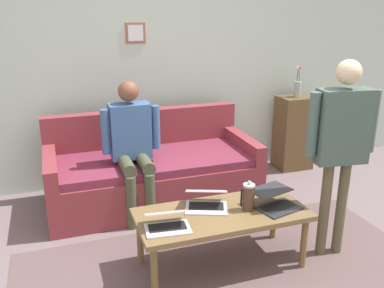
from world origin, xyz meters
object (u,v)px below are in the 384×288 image
(couch, at_px, (152,172))
(coffee_table, at_px, (222,218))
(laptop_center, at_px, (276,201))
(flower_vase, at_px, (298,88))
(laptop_left, at_px, (206,202))
(laptop_right, at_px, (167,223))
(person_standing, at_px, (341,135))
(person_seated, at_px, (132,142))
(side_shelf, at_px, (294,133))
(french_press, at_px, (249,197))

(couch, bearing_deg, coffee_table, 99.60)
(coffee_table, distance_m, laptop_center, 0.44)
(laptop_center, height_order, flower_vase, flower_vase)
(laptop_left, bearing_deg, laptop_right, 29.48)
(laptop_left, relative_size, flower_vase, 1.08)
(coffee_table, xyz_separation_m, person_standing, (-0.90, 0.12, 0.59))
(laptop_center, relative_size, person_seated, 0.31)
(side_shelf, distance_m, person_standing, 1.99)
(laptop_right, bearing_deg, couch, -99.41)
(couch, distance_m, person_standing, 1.95)
(person_standing, bearing_deg, flower_vase, -112.84)
(side_shelf, bearing_deg, french_press, 49.09)
(couch, bearing_deg, person_seated, 44.45)
(laptop_center, distance_m, side_shelf, 2.08)
(laptop_left, relative_size, person_seated, 0.31)
(couch, xyz_separation_m, person_standing, (-1.12, 1.43, 0.70))
(french_press, bearing_deg, laptop_right, 5.91)
(couch, distance_m, laptop_left, 1.21)
(laptop_left, xyz_separation_m, person_seated, (0.37, -0.96, 0.23))
(laptop_right, height_order, person_standing, person_standing)
(laptop_left, xyz_separation_m, person_standing, (-0.98, 0.24, 0.50))
(laptop_left, xyz_separation_m, laptop_center, (-0.51, 0.17, 0.00))
(couch, height_order, french_press, couch)
(flower_vase, xyz_separation_m, person_standing, (0.74, 1.76, 0.00))
(coffee_table, relative_size, laptop_center, 3.30)
(couch, height_order, person_seated, person_seated)
(person_standing, bearing_deg, coffee_table, -7.81)
(flower_vase, bearing_deg, laptop_right, 39.56)
(side_shelf, bearing_deg, person_standing, 67.15)
(laptop_center, bearing_deg, laptop_right, 2.65)
(coffee_table, bearing_deg, laptop_center, 172.78)
(couch, relative_size, french_press, 8.72)
(side_shelf, bearing_deg, coffee_table, 44.89)
(couch, bearing_deg, french_press, 107.61)
(laptop_left, height_order, french_press, french_press)
(flower_vase, bearing_deg, person_seated, 14.95)
(laptop_right, height_order, person_seated, person_seated)
(couch, relative_size, person_standing, 1.32)
(couch, relative_size, coffee_table, 1.60)
(laptop_center, height_order, laptop_right, laptop_right)
(french_press, distance_m, side_shelf, 2.20)
(couch, distance_m, side_shelf, 1.90)
(coffee_table, height_order, flower_vase, flower_vase)
(laptop_center, bearing_deg, person_seated, -52.27)
(coffee_table, relative_size, french_press, 5.44)
(coffee_table, height_order, french_press, french_press)
(laptop_left, bearing_deg, flower_vase, -138.59)
(side_shelf, bearing_deg, flower_vase, 35.96)
(side_shelf, height_order, person_standing, person_standing)
(flower_vase, bearing_deg, french_press, 49.09)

